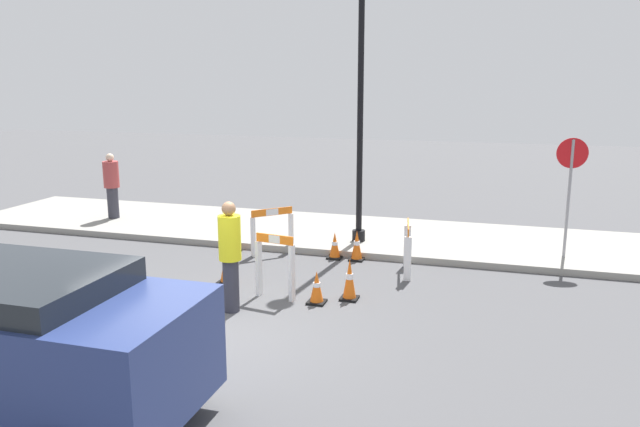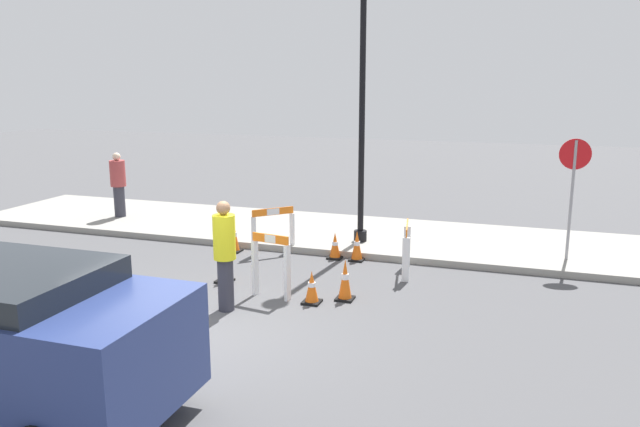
{
  "view_description": "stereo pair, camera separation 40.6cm",
  "coord_description": "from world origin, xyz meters",
  "px_view_note": "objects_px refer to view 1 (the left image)",
  "views": [
    {
      "loc": [
        4.21,
        -7.73,
        3.7
      ],
      "look_at": [
        0.67,
        4.14,
        1.0
      ],
      "focal_mm": 35.0,
      "sensor_mm": 36.0,
      "label": 1
    },
    {
      "loc": [
        4.6,
        -7.61,
        3.7
      ],
      "look_at": [
        0.67,
        4.14,
        1.0
      ],
      "focal_mm": 35.0,
      "sensor_mm": 36.0,
      "label": 2
    }
  ],
  "objects_px": {
    "streetlamp_post": "(361,55)",
    "stop_sign": "(570,178)",
    "person_pedestrian": "(112,184)",
    "parked_car_1": "(14,336)",
    "person_worker": "(230,253)"
  },
  "relations": [
    {
      "from": "streetlamp_post",
      "to": "person_worker",
      "type": "distance_m",
      "value": 5.57
    },
    {
      "from": "streetlamp_post",
      "to": "parked_car_1",
      "type": "height_order",
      "value": "streetlamp_post"
    },
    {
      "from": "stop_sign",
      "to": "person_worker",
      "type": "xyz_separation_m",
      "value": [
        -5.36,
        -4.36,
        -0.78
      ]
    },
    {
      "from": "streetlamp_post",
      "to": "person_worker",
      "type": "xyz_separation_m",
      "value": [
        -1.07,
        -4.43,
        -3.2
      ]
    },
    {
      "from": "person_worker",
      "to": "parked_car_1",
      "type": "height_order",
      "value": "person_worker"
    },
    {
      "from": "person_worker",
      "to": "parked_car_1",
      "type": "xyz_separation_m",
      "value": [
        -0.88,
        -3.64,
        -0.0
      ]
    },
    {
      "from": "streetlamp_post",
      "to": "stop_sign",
      "type": "height_order",
      "value": "streetlamp_post"
    },
    {
      "from": "stop_sign",
      "to": "person_worker",
      "type": "bearing_deg",
      "value": 34.32
    },
    {
      "from": "person_pedestrian",
      "to": "parked_car_1",
      "type": "distance_m",
      "value": 9.73
    },
    {
      "from": "person_worker",
      "to": "parked_car_1",
      "type": "distance_m",
      "value": 3.75
    },
    {
      "from": "streetlamp_post",
      "to": "person_pedestrian",
      "type": "distance_m",
      "value": 7.35
    },
    {
      "from": "person_pedestrian",
      "to": "parked_car_1",
      "type": "height_order",
      "value": "person_pedestrian"
    },
    {
      "from": "stop_sign",
      "to": "person_pedestrian",
      "type": "xyz_separation_m",
      "value": [
        -10.93,
        0.52,
        -0.72
      ]
    },
    {
      "from": "streetlamp_post",
      "to": "person_pedestrian",
      "type": "height_order",
      "value": "streetlamp_post"
    },
    {
      "from": "person_worker",
      "to": "parked_car_1",
      "type": "relative_size",
      "value": 0.44
    }
  ]
}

